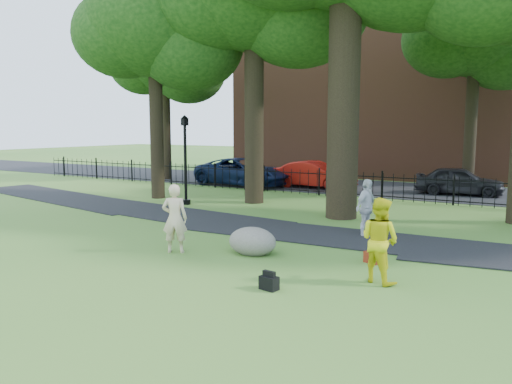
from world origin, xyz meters
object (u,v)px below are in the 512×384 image
Objects in this scene: woman at (175,218)px; boulder at (252,239)px; man at (380,240)px; lamppost at (185,161)px; red_sedan at (315,175)px.

boulder is at bearing 178.73° from woman.
man is (5.28, 0.22, 0.00)m from woman.
man is at bearing -19.42° from lamppost.
man is 11.89m from lamppost.
boulder is (-3.48, 0.68, -0.52)m from man.
boulder is (1.79, 0.90, -0.52)m from woman.
woman is at bearing -41.10° from lamppost.
man is 0.48× the size of lamppost.
lamppost is at bearing 165.83° from red_sedan.
lamppost is (-4.78, 6.50, 0.93)m from woman.
lamppost is at bearing -10.71° from man.
woman is 5.28m from man.
red_sedan is at bearing -40.21° from man.
boulder is 0.30× the size of red_sedan.
woman reaches higher than red_sedan.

